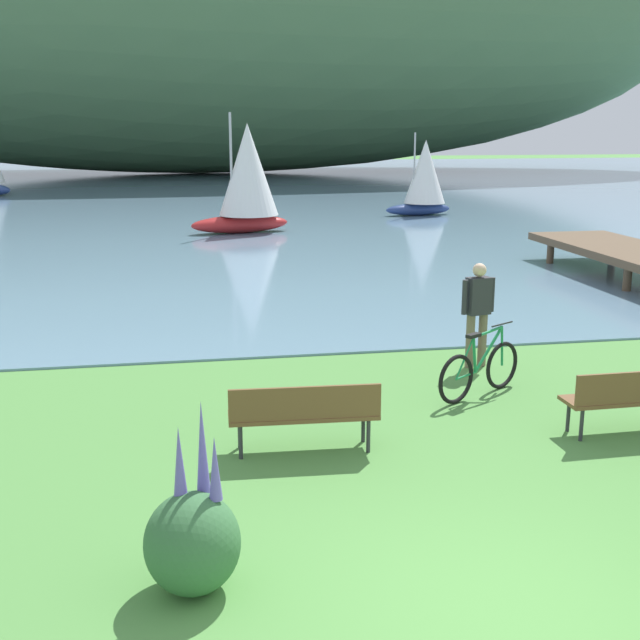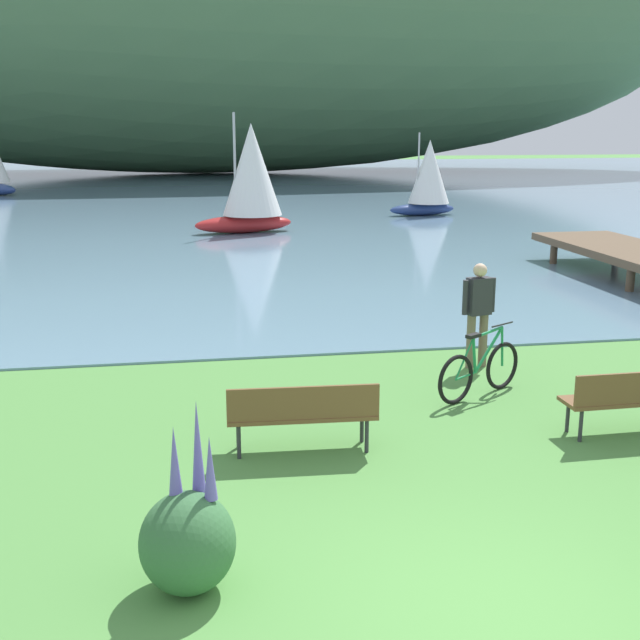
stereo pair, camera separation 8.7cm
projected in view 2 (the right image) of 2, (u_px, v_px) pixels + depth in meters
ground_plane at (493, 618)px, 6.41m from camera, size 200.00×200.00×0.00m
bay_water at (216, 186)px, 52.03m from camera, size 180.00×80.00×0.04m
distant_hillside at (202, 3)px, 63.69m from camera, size 86.12×28.00×26.66m
park_bench_near_camera at (303, 412)px, 9.53m from camera, size 1.82×0.57×0.88m
park_bench_further_along at (635, 396)px, 10.09m from camera, size 1.81×0.51×0.88m
bicycle_leaning_near_bench at (480, 370)px, 11.58m from camera, size 1.56×0.94×1.01m
person_at_shoreline at (478, 308)px, 12.87m from camera, size 0.59×0.30×1.71m
echium_bush_beside_closest at (188, 539)px, 6.69m from camera, size 0.81×0.81×1.63m
sailboat_nearest_to_shore at (251, 177)px, 28.93m from camera, size 3.77×2.56×4.27m
sailboat_mid_bay at (428, 177)px, 34.66m from camera, size 3.09×2.00×3.53m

